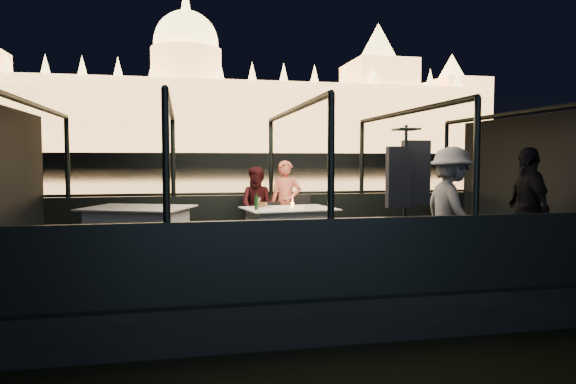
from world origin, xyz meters
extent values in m
plane|color=black|center=(0.00, 80.00, 0.00)|extent=(500.00, 500.00, 0.00)
cube|color=black|center=(0.00, 0.00, 0.00)|extent=(8.60, 4.40, 1.00)
cube|color=black|center=(0.00, 0.00, 0.48)|extent=(8.00, 4.00, 0.04)
cube|color=black|center=(0.00, 2.00, 0.95)|extent=(8.00, 0.08, 0.90)
cube|color=black|center=(0.00, -2.00, 0.95)|extent=(8.00, 0.08, 0.90)
cube|color=#423D33|center=(0.00, 210.00, 1.00)|extent=(400.00, 140.00, 6.00)
cube|color=silver|center=(0.08, 0.72, 0.89)|extent=(1.59, 1.25, 0.77)
cube|color=white|center=(-2.32, 0.73, 0.89)|extent=(1.87, 1.63, 0.83)
cube|color=black|center=(-0.12, 1.23, 0.95)|extent=(0.44, 0.44, 0.81)
cube|color=black|center=(0.44, 1.34, 0.95)|extent=(0.51, 0.51, 0.91)
imported|color=#EA7155|center=(0.19, 1.54, 1.25)|extent=(0.63, 0.50, 1.55)
imported|color=#3A1014|center=(-0.30, 1.65, 1.25)|extent=(0.83, 0.75, 1.44)
imported|color=silver|center=(2.01, -1.06, 1.35)|extent=(0.68, 1.15, 1.75)
imported|color=black|center=(3.18, -1.09, 1.35)|extent=(0.61, 1.09, 1.75)
cylinder|color=#153B18|center=(-0.49, 0.53, 1.42)|extent=(0.07, 0.07, 0.27)
cylinder|color=brown|center=(-0.35, 0.93, 1.31)|extent=(0.23, 0.23, 0.08)
cylinder|color=#FFAD3F|center=(0.17, 0.87, 1.31)|extent=(0.06, 0.06, 0.08)
cylinder|color=silver|center=(0.44, 0.64, 1.27)|extent=(0.32, 0.32, 0.02)
cylinder|color=silver|center=(-0.29, 0.85, 1.27)|extent=(0.30, 0.30, 0.01)
camera|label=1|loc=(-1.63, -7.53, 2.06)|focal=32.00mm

